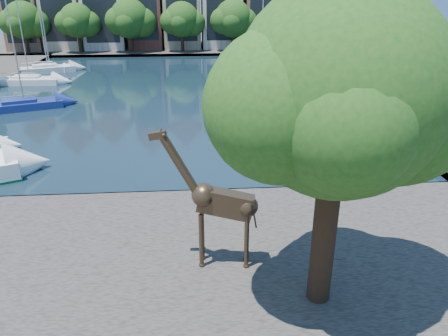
% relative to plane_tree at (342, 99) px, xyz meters
% --- Properties ---
extents(ground, '(160.00, 160.00, 0.00)m').
position_rel_plane_tree_xyz_m(ground, '(-7.62, 9.01, -7.67)').
color(ground, '#38332B').
rests_on(ground, ground).
extents(water_basin, '(38.00, 50.00, 0.08)m').
position_rel_plane_tree_xyz_m(water_basin, '(-7.62, 33.01, -7.63)').
color(water_basin, black).
rests_on(water_basin, ground).
extents(near_quay, '(50.00, 14.00, 0.50)m').
position_rel_plane_tree_xyz_m(near_quay, '(-7.62, 2.01, -7.42)').
color(near_quay, '#4B4441').
rests_on(near_quay, ground).
extents(far_quay, '(60.00, 16.00, 0.50)m').
position_rel_plane_tree_xyz_m(far_quay, '(-7.62, 65.01, -7.42)').
color(far_quay, '#4B4441').
rests_on(far_quay, ground).
extents(right_quay, '(14.00, 52.00, 0.50)m').
position_rel_plane_tree_xyz_m(right_quay, '(17.38, 33.01, -7.42)').
color(right_quay, '#4B4441').
rests_on(right_quay, ground).
extents(plane_tree, '(8.32, 6.40, 10.62)m').
position_rel_plane_tree_xyz_m(plane_tree, '(0.00, 0.00, 0.00)').
color(plane_tree, '#332114').
rests_on(plane_tree, near_quay).
extents(townhouse_west_end, '(5.44, 9.18, 14.93)m').
position_rel_plane_tree_xyz_m(townhouse_west_end, '(-30.62, 64.99, -0.31)').
color(townhouse_west_end, '#8B634B').
rests_on(townhouse_west_end, far_quay).
extents(townhouse_west_inner, '(6.43, 9.18, 15.15)m').
position_rel_plane_tree_xyz_m(townhouse_west_inner, '(-18.12, 64.99, -0.32)').
color(townhouse_west_inner, silver).
rests_on(townhouse_west_inner, far_quay).
extents(townhouse_east_inner, '(5.94, 9.18, 15.79)m').
position_rel_plane_tree_xyz_m(townhouse_east_inner, '(-5.62, 64.99, 0.06)').
color(townhouse_east_inner, tan).
rests_on(townhouse_east_inner, far_quay).
extents(townhouse_east_end, '(5.44, 9.18, 14.43)m').
position_rel_plane_tree_xyz_m(townhouse_east_end, '(7.38, 64.99, -0.56)').
color(townhouse_east_end, '#8B5842').
rests_on(townhouse_east_end, far_quay).
extents(far_tree_far_west, '(7.28, 5.60, 7.68)m').
position_rel_plane_tree_xyz_m(far_tree_far_west, '(-29.51, 59.50, -2.49)').
color(far_tree_far_west, '#332114').
rests_on(far_tree_far_west, far_quay).
extents(far_tree_west, '(6.76, 5.20, 7.36)m').
position_rel_plane_tree_xyz_m(far_tree_west, '(-21.52, 59.50, -2.60)').
color(far_tree_west, '#332114').
rests_on(far_tree_west, far_quay).
extents(far_tree_mid_west, '(7.80, 6.00, 8.00)m').
position_rel_plane_tree_xyz_m(far_tree_mid_west, '(-13.51, 59.50, -2.38)').
color(far_tree_mid_west, '#332114').
rests_on(far_tree_mid_west, far_quay).
extents(far_tree_mid_east, '(7.02, 5.40, 7.52)m').
position_rel_plane_tree_xyz_m(far_tree_mid_east, '(-5.52, 59.50, -2.54)').
color(far_tree_mid_east, '#332114').
rests_on(far_tree_mid_east, far_quay).
extents(far_tree_east, '(7.54, 5.80, 7.84)m').
position_rel_plane_tree_xyz_m(far_tree_east, '(2.49, 59.50, -2.43)').
color(far_tree_east, '#332114').
rests_on(far_tree_east, far_quay).
extents(far_tree_far_east, '(6.76, 5.20, 7.36)m').
position_rel_plane_tree_xyz_m(far_tree_far_east, '(10.48, 59.50, -2.60)').
color(far_tree_far_east, '#332114').
rests_on(far_tree_far_east, far_quay).
extents(giraffe_statue, '(3.86, 0.85, 5.51)m').
position_rel_plane_tree_xyz_m(giraffe_statue, '(-3.54, 2.30, -4.46)').
color(giraffe_statue, '#3D2E1E').
rests_on(giraffe_statue, near_quay).
extents(sailboat_left_b, '(6.90, 4.36, 10.17)m').
position_rel_plane_tree_xyz_m(sailboat_left_b, '(-19.62, 27.82, -7.07)').
color(sailboat_left_b, navy).
rests_on(sailboat_left_b, water_basin).
extents(sailboat_left_c, '(6.52, 2.40, 9.97)m').
position_rel_plane_tree_xyz_m(sailboat_left_c, '(-22.62, 38.57, -7.08)').
color(sailboat_left_c, silver).
rests_on(sailboat_left_c, water_basin).
extents(sailboat_left_d, '(5.08, 2.60, 7.42)m').
position_rel_plane_tree_xyz_m(sailboat_left_d, '(-22.62, 46.35, -7.10)').
color(sailboat_left_d, silver).
rests_on(sailboat_left_d, water_basin).
extents(sailboat_left_e, '(6.88, 4.41, 11.35)m').
position_rel_plane_tree_xyz_m(sailboat_left_e, '(-22.62, 45.53, -7.03)').
color(sailboat_left_e, silver).
rests_on(sailboat_left_e, water_basin).
extents(sailboat_right_a, '(4.87, 1.84, 9.56)m').
position_rel_plane_tree_xyz_m(sailboat_right_a, '(5.06, 13.01, -7.10)').
color(sailboat_right_a, silver).
rests_on(sailboat_right_a, water_basin).
extents(sailboat_right_b, '(8.38, 3.93, 11.43)m').
position_rel_plane_tree_xyz_m(sailboat_right_b, '(5.34, 24.09, -7.01)').
color(sailboat_right_b, navy).
rests_on(sailboat_right_b, water_basin).
extents(sailboat_right_c, '(4.82, 2.16, 9.89)m').
position_rel_plane_tree_xyz_m(sailboat_right_c, '(7.38, 32.56, -7.05)').
color(sailboat_right_c, white).
rests_on(sailboat_right_c, water_basin).
extents(sailboat_right_d, '(5.72, 3.64, 8.72)m').
position_rel_plane_tree_xyz_m(sailboat_right_d, '(4.38, 42.63, -7.09)').
color(sailboat_right_d, silver).
rests_on(sailboat_right_d, water_basin).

